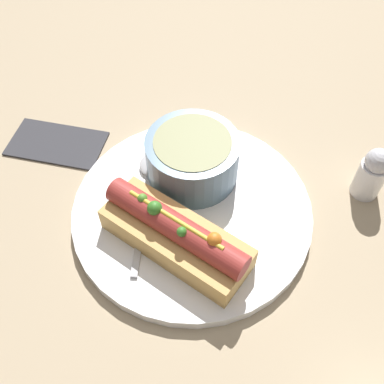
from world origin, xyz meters
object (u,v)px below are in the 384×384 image
object	(u,v)px
salt_shaker	(372,173)
soup_bowl	(192,156)
hot_dog	(176,234)
spoon	(148,181)

from	to	relation	value
salt_shaker	soup_bowl	bearing A→B (deg)	-175.83
soup_bowl	salt_shaker	size ratio (longest dim) A/B	1.53
soup_bowl	hot_dog	bearing A→B (deg)	-90.94
spoon	salt_shaker	world-z (taller)	salt_shaker
hot_dog	spoon	size ratio (longest dim) A/B	1.02
soup_bowl	salt_shaker	xyz separation A→B (m)	(0.22, 0.02, -0.01)
soup_bowl	spoon	world-z (taller)	soup_bowl
hot_dog	salt_shaker	size ratio (longest dim) A/B	2.42
spoon	soup_bowl	bearing A→B (deg)	-70.24
hot_dog	soup_bowl	size ratio (longest dim) A/B	1.59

